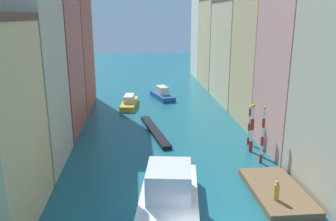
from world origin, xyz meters
TOP-DOWN VIEW (x-y plane):
  - ground_plane at (0.00, 24.50)m, footprint 154.00×154.00m
  - building_left_1 at (-12.31, 12.30)m, footprint 6.49×8.13m
  - building_left_2 at (-12.31, 21.48)m, footprint 6.49×9.47m
  - building_left_3 at (-12.31, 31.67)m, footprint 6.49×10.36m
  - building_right_1 at (12.31, 13.68)m, footprint 6.49×8.09m
  - building_right_2 at (12.31, 22.20)m, footprint 6.49×8.94m
  - building_right_3 at (12.31, 32.97)m, footprint 6.49×12.07m
  - building_right_4 at (12.31, 44.62)m, footprint 6.49×10.61m
  - building_right_5 at (12.31, 54.59)m, footprint 6.49×9.09m
  - waterfront_dock at (7.04, 5.39)m, footprint 3.57×6.84m
  - person_on_dock at (6.35, 3.87)m, footprint 0.36×0.36m
  - mooring_pole_0 at (7.83, 10.82)m, footprint 0.28×0.28m
  - mooring_pole_1 at (7.78, 13.39)m, footprint 0.37×0.37m
  - mooring_pole_2 at (8.21, 15.26)m, footprint 0.38×0.38m
  - vaporetto_white at (-0.88, 3.70)m, footprint 4.90×9.55m
  - gondola_black at (-0.97, 19.55)m, footprint 2.85×10.51m
  - motorboat_0 at (-3.92, 31.11)m, footprint 2.53×6.69m
  - motorboat_1 at (1.06, 35.49)m, footprint 3.66×6.47m

SIDE VIEW (x-z plane):
  - ground_plane at x=0.00m, z-range 0.00..0.00m
  - gondola_black at x=-0.97m, z-range 0.00..0.40m
  - waterfront_dock at x=7.04m, z-range 0.00..0.51m
  - motorboat_0 at x=-3.92m, z-range -0.24..1.41m
  - motorboat_1 at x=1.06m, z-range -0.31..1.60m
  - vaporetto_white at x=-0.88m, z-range -0.51..2.77m
  - person_on_dock at x=6.35m, z-range 0.45..1.83m
  - mooring_pole_2 at x=8.21m, z-range 0.06..4.07m
  - mooring_pole_1 at x=7.78m, z-range 0.06..4.70m
  - mooring_pole_0 at x=7.83m, z-range 0.04..5.15m
  - building_left_2 at x=-12.31m, z-range 0.01..14.74m
  - building_right_3 at x=12.31m, z-range 0.01..14.78m
  - building_right_4 at x=12.31m, z-range 0.02..15.73m
  - building_left_1 at x=-12.31m, z-range 0.01..17.64m
  - building_left_3 at x=-12.31m, z-range 0.01..18.14m
  - building_right_5 at x=12.31m, z-range 0.01..19.68m
  - building_right_2 at x=12.31m, z-range 0.01..20.50m
  - building_right_1 at x=12.31m, z-range 0.01..21.90m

